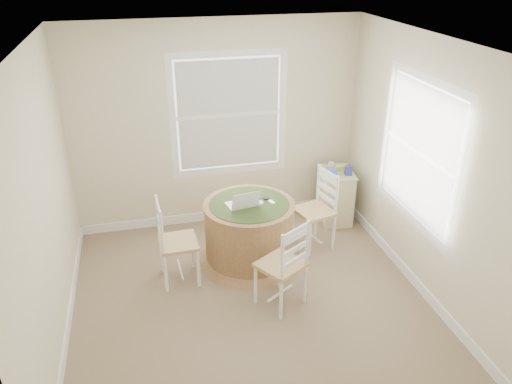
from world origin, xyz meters
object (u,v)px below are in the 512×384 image
object	(u,v)px
laptop	(243,204)
round_table	(249,230)
chair_right	(314,211)
corner_chest	(335,196)
chair_left	(178,242)
chair_near	(281,264)

from	to	relation	value
laptop	round_table	bearing A→B (deg)	-171.36
chair_right	laptop	distance (m)	0.96
round_table	corner_chest	distance (m)	1.47
chair_right	corner_chest	size ratio (longest dim) A/B	1.35
chair_left	chair_right	distance (m)	1.68
laptop	corner_chest	bearing A→B (deg)	-163.81
chair_left	laptop	size ratio (longest dim) A/B	2.61
laptop	corner_chest	size ratio (longest dim) A/B	0.52
chair_left	laptop	distance (m)	0.81
chair_left	chair_near	xyz separation A→B (m)	(0.95, -0.65, 0.00)
chair_right	corner_chest	distance (m)	0.73
chair_left	chair_near	distance (m)	1.15
chair_near	laptop	distance (m)	0.89
round_table	laptop	bearing A→B (deg)	-178.64
chair_right	round_table	bearing A→B (deg)	-96.27
round_table	chair_near	distance (m)	0.86
corner_chest	round_table	bearing A→B (deg)	-147.77
chair_near	chair_right	size ratio (longest dim) A/B	1.00
chair_near	chair_left	bearing A→B (deg)	-66.52
chair_left	laptop	world-z (taller)	laptop
chair_near	laptop	world-z (taller)	laptop
laptop	corner_chest	xyz separation A→B (m)	(1.39, 0.68, -0.41)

